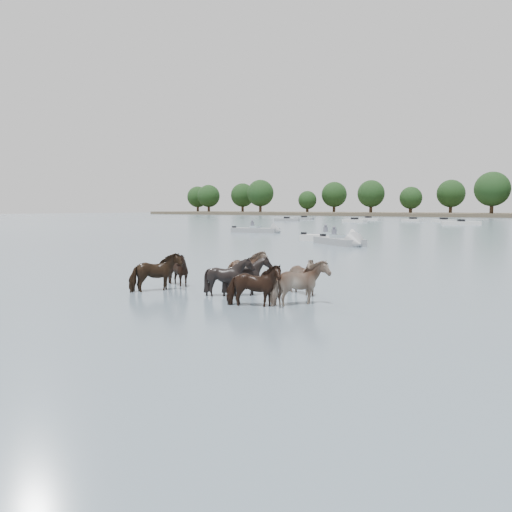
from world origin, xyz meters
The scene contains 7 objects.
ground centered at (0.00, 0.00, 0.00)m, with size 400.00×400.00×0.00m, color #4D606F.
shoreline centered at (-70.00, 150.00, 0.50)m, with size 160.00×30.00×1.00m, color #4C4233.
pony_herd centered at (0.09, 1.05, 0.52)m, with size 6.77×4.36×1.36m.
motorboat_a centered at (-9.18, 25.54, 0.23)m, with size 5.22×2.11×1.92m.
motorboat_b centered at (-6.89, 21.96, 0.23)m, with size 5.32×4.23×1.92m.
motorboat_f centered at (-22.38, 33.70, 0.23)m, with size 5.72×2.64×1.92m.
treeline centered at (-71.26, 149.03, 7.08)m, with size 149.20×22.89×12.56m.
Camera 1 is at (9.96, -11.38, 2.63)m, focal length 37.24 mm.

